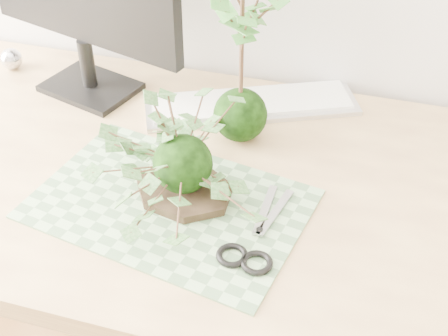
{
  "coord_description": "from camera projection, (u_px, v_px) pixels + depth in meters",
  "views": [
    {
      "loc": [
        0.21,
        0.42,
        1.44
      ],
      "look_at": [
        0.0,
        1.14,
        0.84
      ],
      "focal_mm": 50.0,
      "sensor_mm": 36.0,
      "label": 1
    }
  ],
  "objects": [
    {
      "name": "cutting_mat",
      "position": [
        170.0,
        204.0,
        1.04
      ],
      "size": [
        0.49,
        0.37,
        0.0
      ],
      "primitive_type": "cube",
      "rotation": [
        0.0,
        0.0,
        -0.18
      ],
      "color": "#51794D",
      "rests_on": "desk"
    },
    {
      "name": "stone_dish",
      "position": [
        184.0,
        190.0,
        1.06
      ],
      "size": [
        0.21,
        0.21,
        0.01
      ],
      "primitive_type": "cylinder",
      "rotation": [
        0.0,
        0.0,
        -0.21
      ],
      "color": "black",
      "rests_on": "cutting_mat"
    },
    {
      "name": "ivy_kokedama",
      "position": [
        182.0,
        141.0,
        0.99
      ],
      "size": [
        0.36,
        0.36,
        0.2
      ],
      "rotation": [
        0.0,
        0.0,
        0.34
      ],
      "color": "black",
      "rests_on": "stone_dish"
    },
    {
      "name": "foil_ball",
      "position": [
        11.0,
        59.0,
        1.39
      ],
      "size": [
        0.05,
        0.05,
        0.05
      ],
      "primitive_type": "sphere",
      "color": "silver",
      "rests_on": "desk"
    },
    {
      "name": "scissors",
      "position": [
        253.0,
        248.0,
        0.96
      ],
      "size": [
        0.09,
        0.2,
        0.01
      ],
      "rotation": [
        0.0,
        0.0,
        -0.11
      ],
      "color": "#939397",
      "rests_on": "cutting_mat"
    },
    {
      "name": "desk",
      "position": [
        214.0,
        213.0,
        1.16
      ],
      "size": [
        1.6,
        0.7,
        0.74
      ],
      "color": "#DBB773",
      "rests_on": "ground_plane"
    },
    {
      "name": "keyboard",
      "position": [
        251.0,
        104.0,
        1.27
      ],
      "size": [
        0.45,
        0.3,
        0.02
      ],
      "rotation": [
        0.0,
        0.0,
        0.43
      ],
      "color": "silver",
      "rests_on": "desk"
    }
  ]
}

